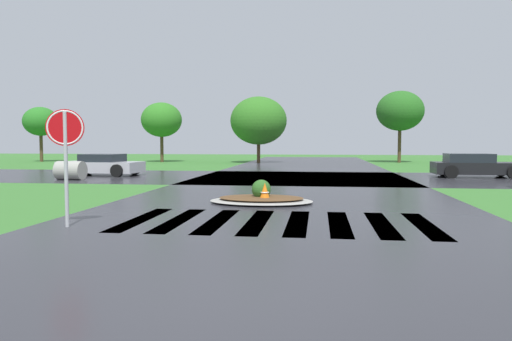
# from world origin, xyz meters

# --- Properties ---
(ground_plane) EXTENTS (120.00, 120.00, 0.10)m
(ground_plane) POSITION_xyz_m (0.00, 0.00, -0.05)
(ground_plane) COLOR #38722D
(asphalt_roadway) EXTENTS (10.30, 80.00, 0.01)m
(asphalt_roadway) POSITION_xyz_m (0.00, 10.00, 0.00)
(asphalt_roadway) COLOR #2B2B30
(asphalt_roadway) RESTS_ON ground
(asphalt_cross_road) EXTENTS (90.00, 9.27, 0.01)m
(asphalt_cross_road) POSITION_xyz_m (0.00, 18.86, 0.00)
(asphalt_cross_road) COLOR #2B2B30
(asphalt_cross_road) RESTS_ON ground
(crosswalk_stripes) EXTENTS (6.75, 3.40, 0.01)m
(crosswalk_stripes) POSITION_xyz_m (-0.00, 5.75, 0.00)
(crosswalk_stripes) COLOR white
(crosswalk_stripes) RESTS_ON ground
(stop_sign) EXTENTS (0.71, 0.33, 2.46)m
(stop_sign) POSITION_xyz_m (-4.31, 4.58, 1.82)
(stop_sign) COLOR #B2B5BA
(stop_sign) RESTS_ON ground
(median_island) EXTENTS (3.01, 2.01, 0.68)m
(median_island) POSITION_xyz_m (-0.75, 9.00, 0.13)
(median_island) COLOR #9E9B93
(median_island) RESTS_ON ground
(car_blue_compact) EXTENTS (4.21, 2.09, 1.19)m
(car_blue_compact) POSITION_xyz_m (8.62, 20.21, 0.57)
(car_blue_compact) COLOR black
(car_blue_compact) RESTS_ON ground
(car_silver_hatch) EXTENTS (4.36, 2.43, 1.13)m
(car_silver_hatch) POSITION_xyz_m (-10.46, 19.08, 0.54)
(car_silver_hatch) COLOR #B7B7BF
(car_silver_hatch) RESTS_ON ground
(drainage_pipe_stack) EXTENTS (1.32, 0.96, 0.87)m
(drainage_pipe_stack) POSITION_xyz_m (-10.59, 16.17, 0.44)
(drainage_pipe_stack) COLOR #9E9B93
(drainage_pipe_stack) RESTS_ON ground
(traffic_cone) EXTENTS (0.40, 0.40, 0.62)m
(traffic_cone) POSITION_xyz_m (-0.62, 8.74, 0.30)
(traffic_cone) COLOR orange
(traffic_cone) RESTS_ON ground
(background_treeline) EXTENTS (43.99, 6.40, 6.01)m
(background_treeline) POSITION_xyz_m (-2.10, 35.22, 3.70)
(background_treeline) COLOR #4C3823
(background_treeline) RESTS_ON ground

